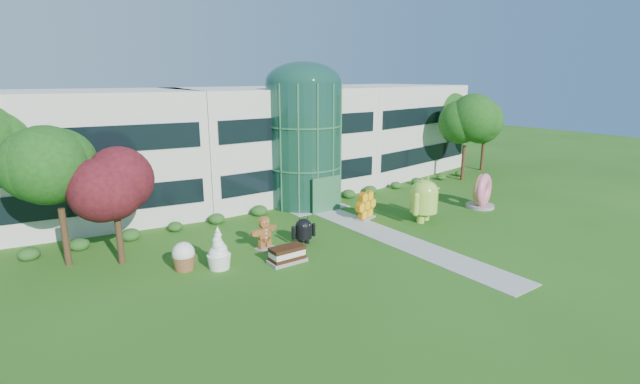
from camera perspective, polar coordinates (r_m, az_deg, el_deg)
ground at (r=29.94m, az=11.04°, el=-6.38°), size 140.00×140.00×0.00m
building at (r=42.78m, az=-6.47°, el=6.40°), size 46.00×15.00×9.30m
atrium at (r=37.67m, az=-1.98°, el=5.81°), size 6.00×6.00×9.80m
walkway at (r=31.24m, az=8.38°, el=-5.35°), size 2.40×20.00×0.04m
tree_red at (r=28.01m, az=-23.74°, el=-2.34°), size 4.00×4.00×6.00m
trees_backdrop at (r=38.60m, az=-2.80°, el=4.95°), size 52.00×8.00×8.40m
android_green at (r=34.31m, az=12.70°, el=-0.62°), size 3.71×3.02×3.64m
android_black at (r=29.26m, az=-2.04°, el=-4.60°), size 1.87×1.42×1.93m
donut at (r=39.26m, az=19.24°, el=0.19°), size 3.01×2.12×2.84m
gingerbread at (r=28.62m, az=-6.86°, el=-4.96°), size 2.43×1.46×2.10m
ice_cream_sandwich at (r=26.62m, az=-4.06°, el=-7.69°), size 2.17×1.09×0.96m
honeycomb at (r=34.42m, az=5.67°, el=-1.77°), size 2.60×1.53×1.92m
froyo at (r=26.14m, az=-12.38°, el=-6.73°), size 1.75×1.75×2.40m
cupcake at (r=26.62m, az=-16.44°, el=-7.55°), size 1.73×1.73×1.58m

